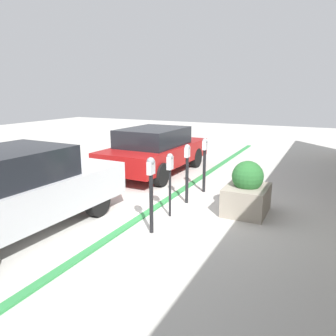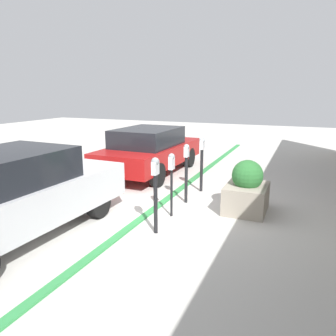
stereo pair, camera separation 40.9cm
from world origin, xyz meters
TOP-DOWN VIEW (x-y plane):
  - ground_plane at (0.00, 0.00)m, footprint 40.00×40.00m
  - curb_strip at (0.00, 0.08)m, footprint 19.00×0.16m
  - parking_meter_nearest at (-1.42, -0.49)m, footprint 0.17×0.15m
  - parking_meter_second at (-0.51, -0.43)m, footprint 0.16×0.13m
  - parking_meter_middle at (0.45, -0.42)m, footprint 0.15×0.13m
  - parking_meter_fourth at (1.47, -0.49)m, footprint 0.16×0.14m
  - planter_box at (0.42, -1.86)m, footprint 1.12×0.89m
  - parked_car_front at (-2.66, 1.84)m, footprint 4.70×2.05m
  - parked_car_middle at (2.73, 1.67)m, footprint 4.38×1.99m

SIDE VIEW (x-z plane):
  - ground_plane at x=0.00m, z-range 0.00..0.00m
  - curb_strip at x=0.00m, z-range 0.00..0.04m
  - planter_box at x=0.42m, z-range -0.10..1.07m
  - parked_car_middle at x=2.73m, z-range 0.04..1.53m
  - parked_car_front at x=-2.66m, z-range 0.02..1.65m
  - parking_meter_middle at x=0.45m, z-range 0.18..1.61m
  - parking_meter_fourth at x=1.47m, z-range 0.19..1.64m
  - parking_meter_nearest at x=-1.42m, z-range 0.24..1.71m
  - parking_meter_second at x=-0.51m, z-range 0.32..1.70m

